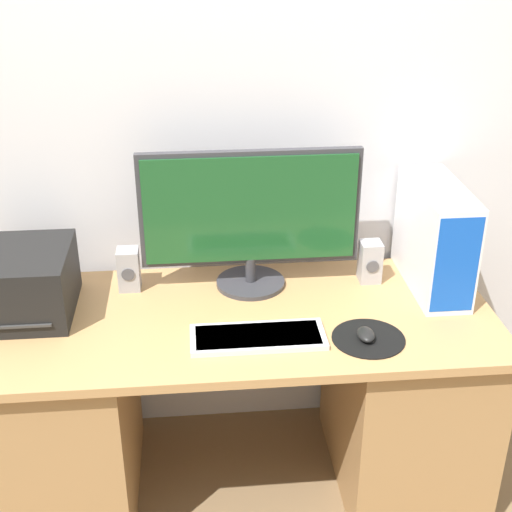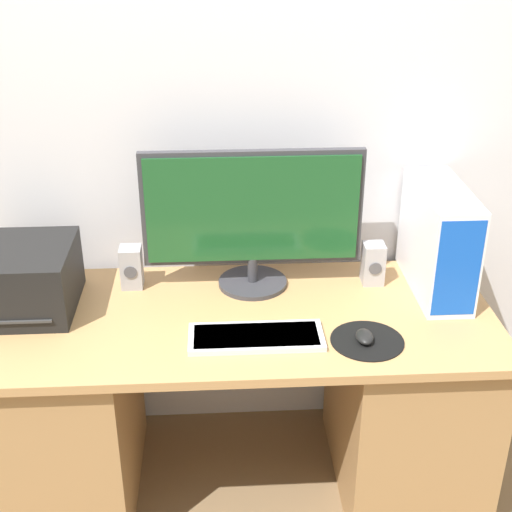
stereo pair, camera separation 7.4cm
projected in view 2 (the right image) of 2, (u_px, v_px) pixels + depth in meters
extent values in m
cube|color=silver|center=(229.00, 91.00, 2.42)|extent=(6.40, 0.05, 2.70)
cube|color=tan|center=(236.00, 319.00, 2.34)|extent=(1.70, 0.71, 0.03)
cube|color=#A4794B|center=(63.00, 412.00, 2.47)|extent=(0.48, 0.66, 0.68)
cube|color=#A4794B|center=(406.00, 399.00, 2.53)|extent=(0.48, 0.66, 0.68)
cylinder|color=#333338|center=(253.00, 282.00, 2.52)|extent=(0.24, 0.24, 0.02)
cylinder|color=#333338|center=(253.00, 269.00, 2.49)|extent=(0.04, 0.04, 0.09)
cube|color=#333338|center=(252.00, 208.00, 2.40)|extent=(0.75, 0.03, 0.40)
cube|color=#194C23|center=(253.00, 210.00, 2.38)|extent=(0.72, 0.01, 0.37)
cube|color=silver|center=(256.00, 337.00, 2.20)|extent=(0.42, 0.16, 0.02)
cube|color=white|center=(256.00, 336.00, 2.20)|extent=(0.38, 0.14, 0.01)
cylinder|color=black|center=(367.00, 341.00, 2.19)|extent=(0.23, 0.23, 0.00)
ellipsoid|color=black|center=(365.00, 337.00, 2.18)|extent=(0.05, 0.08, 0.03)
cube|color=white|center=(438.00, 239.00, 2.42)|extent=(0.16, 0.44, 0.37)
cube|color=blue|center=(458.00, 269.00, 2.23)|extent=(0.14, 0.01, 0.33)
cube|color=black|center=(28.00, 278.00, 2.33)|extent=(0.30, 0.34, 0.22)
cube|color=#333333|center=(23.00, 310.00, 2.27)|extent=(0.21, 0.16, 0.01)
cube|color=#99999E|center=(131.00, 267.00, 2.48)|extent=(0.07, 0.08, 0.15)
cylinder|color=#47474C|center=(130.00, 272.00, 2.44)|extent=(0.04, 0.00, 0.04)
cube|color=#99999E|center=(373.00, 263.00, 2.50)|extent=(0.07, 0.08, 0.15)
cylinder|color=#47474C|center=(375.00, 269.00, 2.47)|extent=(0.04, 0.00, 0.04)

